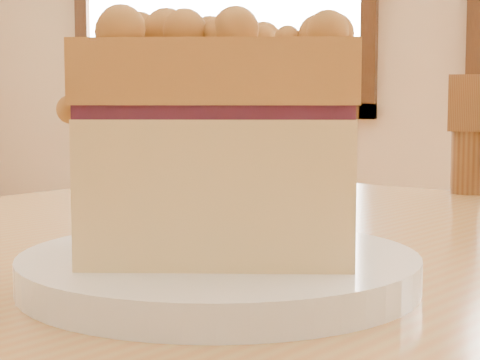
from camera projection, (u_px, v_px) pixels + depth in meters
name	position (u px, v px, depth m)	size (l,w,h in m)	color
plate	(219.00, 271.00, 0.44)	(0.21, 0.21, 0.02)	white
cake_slice	(218.00, 138.00, 0.43)	(0.16, 0.14, 0.13)	#F6D98B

